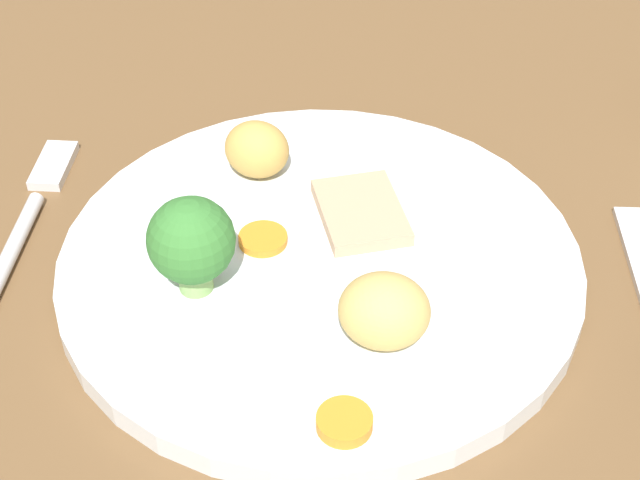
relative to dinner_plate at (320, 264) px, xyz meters
The scene contains 9 objects.
dining_table 3.80cm from the dinner_plate, 10.07° to the left, with size 120.00×84.00×3.60cm, color brown.
dinner_plate is the anchor object (origin of this frame).
meat_slice_main 3.99cm from the dinner_plate, 62.02° to the left, with size 6.03×4.45×0.80cm, color tan.
roast_potato_left 7.32cm from the dinner_plate, 54.73° to the right, with size 4.46×3.96×3.71cm, color #D8B260.
roast_potato_right 8.51cm from the dinner_plate, 125.64° to the left, with size 3.86×3.33×3.42cm, color tan.
carrot_coin_front 11.77cm from the dinner_plate, 74.01° to the right, with size 2.56×2.56×0.65cm, color orange.
carrot_coin_back 3.43cm from the dinner_plate, 167.57° to the left, with size 2.69×2.69×0.45cm, color orange.
broccoli_floret 7.88cm from the dinner_plate, 149.37° to the right, with size 4.48×4.48×5.48cm.
fork 17.56cm from the dinner_plate, behind, with size 2.67×15.32×0.90cm.
Camera 1 is at (2.93, -38.17, 39.17)cm, focal length 53.35 mm.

